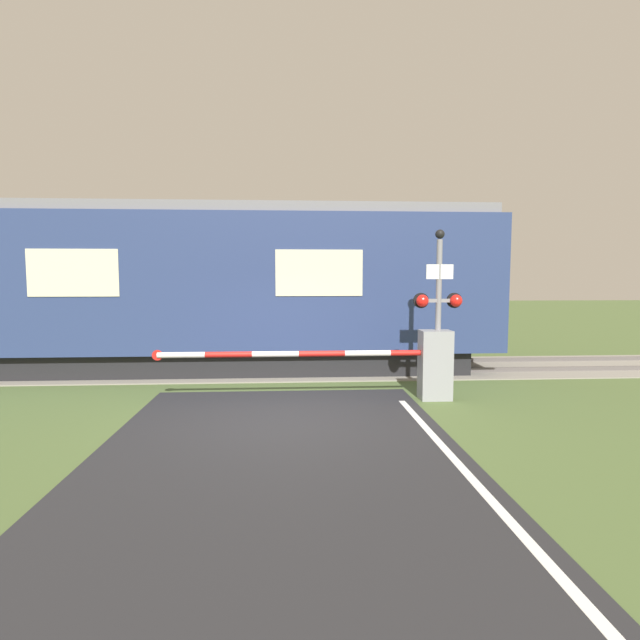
{
  "coord_description": "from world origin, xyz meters",
  "views": [
    {
      "loc": [
        0.15,
        -8.3,
        2.41
      ],
      "look_at": [
        0.76,
        1.8,
        1.52
      ],
      "focal_mm": 28.0,
      "sensor_mm": 36.0,
      "label": 1
    }
  ],
  "objects": [
    {
      "name": "crossing_barrier",
      "position": [
        2.58,
        1.2,
        0.72
      ],
      "size": [
        5.75,
        0.44,
        1.36
      ],
      "color": "gray",
      "rests_on": "ground_plane"
    },
    {
      "name": "ground_plane",
      "position": [
        0.0,
        0.0,
        0.0
      ],
      "size": [
        80.0,
        80.0,
        0.0
      ],
      "primitive_type": "plane",
      "color": "#4C6033"
    },
    {
      "name": "track_bed",
      "position": [
        0.0,
        4.47,
        0.02
      ],
      "size": [
        36.0,
        3.2,
        0.13
      ],
      "color": "gray",
      "rests_on": "ground_plane"
    },
    {
      "name": "signal_post",
      "position": [
        3.06,
        1.28,
        1.89
      ],
      "size": [
        0.97,
        0.26,
        3.32
      ],
      "color": "gray",
      "rests_on": "ground_plane"
    },
    {
      "name": "train",
      "position": [
        -4.64,
        4.47,
        2.11
      ],
      "size": [
        19.85,
        2.81,
        4.13
      ],
      "color": "black",
      "rests_on": "ground_plane"
    }
  ]
}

